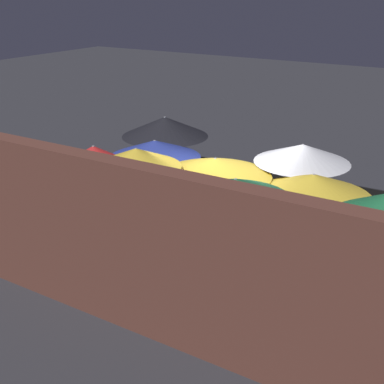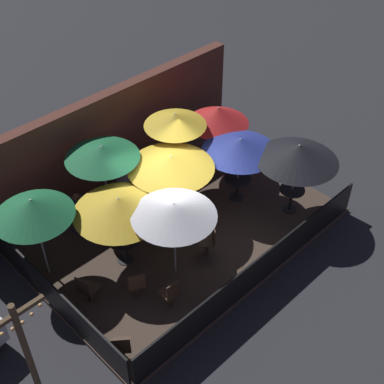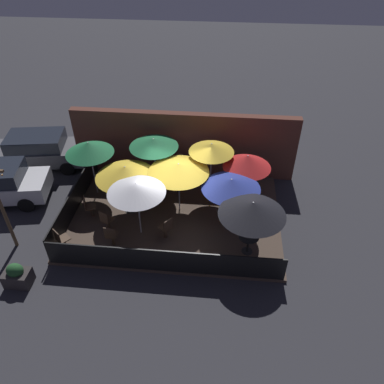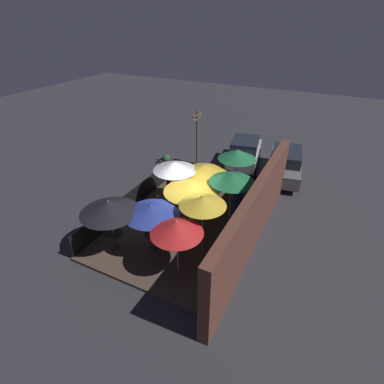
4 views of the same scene
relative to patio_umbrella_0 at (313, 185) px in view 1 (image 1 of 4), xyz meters
name	(u,v)px [view 1 (image 1 of 4)]	position (x,y,z in m)	size (l,w,h in m)	color
ground_plane	(226,254)	(1.82, -0.08, -2.00)	(60.00, 60.00, 0.00)	#2D2D33
patio_deck	(226,252)	(1.82, -0.08, -1.94)	(8.04, 5.74, 0.12)	#47382D
building_wall	(137,250)	(1.82, 3.02, -0.53)	(9.64, 0.36, 2.94)	brown
fence_front	(280,189)	(1.82, -2.90, -1.40)	(7.84, 0.05, 0.95)	black
patio_umbrella_0	(313,185)	(0.00, 0.00, 0.00)	(2.25, 2.25, 2.09)	#B2B2B7
patio_umbrella_1	(165,127)	(4.57, -1.77, 0.11)	(2.21, 2.21, 2.24)	#B2B2B7
patio_umbrella_2	(155,149)	(3.88, -0.36, -0.01)	(2.11, 2.11, 2.07)	#B2B2B7
patio_umbrella_3	(302,153)	(0.68, -1.18, 0.19)	(2.02, 2.02, 2.27)	#B2B2B7
patio_umbrella_4	(215,167)	(1.93, 0.29, 0.10)	(2.29, 2.29, 2.15)	#B2B2B7
patio_umbrella_5	(94,158)	(4.46, 1.02, 0.06)	(1.85, 1.85, 2.20)	#B2B2B7
patio_umbrella_7	(235,189)	(0.78, 1.64, 0.30)	(1.96, 1.96, 2.36)	#B2B2B7
patio_umbrella_8	(136,158)	(3.08, 1.34, 0.38)	(1.75, 1.75, 2.44)	#B2B2B7
dining_table_0	(307,248)	(0.00, 0.00, -1.31)	(0.75, 0.75, 0.73)	black
dining_table_1	(166,179)	(4.57, -1.77, -1.30)	(0.70, 0.70, 0.75)	black
dining_table_2	(156,201)	(3.88, -0.36, -1.30)	(0.76, 0.76, 0.74)	black
patio_chair_0	(354,235)	(-0.57, -1.18, -1.36)	(0.53, 0.53, 0.94)	#4C3828
patio_chair_2	(260,208)	(1.67, -1.39, -1.35)	(0.56, 0.56, 0.95)	#4C3828
patio_chair_3	(346,218)	(-0.17, -1.95, -1.36)	(0.43, 0.43, 0.94)	#4C3828
patron_0	(279,290)	(-0.14, 1.70, -1.32)	(0.60, 0.60, 1.27)	navy
patron_1	(167,273)	(1.77, 2.27, -1.29)	(0.47, 0.47, 1.30)	silver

